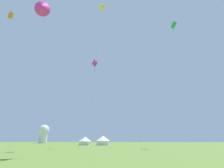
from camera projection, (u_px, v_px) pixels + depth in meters
The scene contains 8 objects.
kite_yellow_delta at pixel (101, 7), 45.20m from camera, with size 2.57×3.23×33.71m.
kite_orange_box at pixel (11, 16), 46.09m from camera, with size 1.36×2.97×32.29m.
kite_magenta_delta at pixel (42, 7), 31.68m from camera, with size 3.69×3.89×25.08m.
kite_magenta_diamond at pixel (95, 65), 48.43m from camera, with size 1.77×1.74×22.01m.
kite_green_box at pixel (174, 25), 56.71m from camera, with size 1.99×2.56×36.58m.
festival_tent_left at pixel (85, 141), 64.98m from camera, with size 4.42×4.42×2.88m.
festival_tent_center at pixel (103, 140), 64.50m from camera, with size 4.89×4.89×3.18m.
observatory_dome at pixel (44, 133), 111.41m from camera, with size 6.40×6.40×10.80m.
Camera 1 is at (3.16, -4.43, 1.57)m, focal length 29.69 mm.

